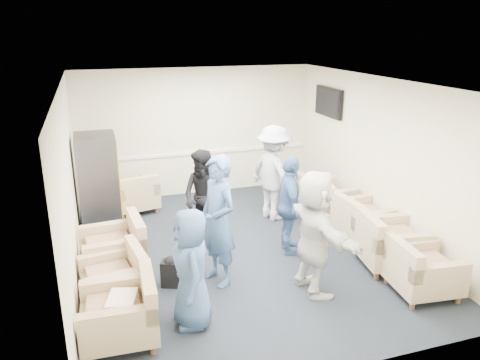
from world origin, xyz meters
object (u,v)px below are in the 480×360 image
object	(u,v)px
armchair_left_near	(124,314)
armchair_right_far	(322,201)
armchair_corner	(135,196)
person_mid_right	(290,206)
armchair_left_far	(117,249)
armchair_right_midnear	(387,244)
person_mid_left	(218,221)
person_front_left	(191,269)
person_back_left	(204,198)
person_front_right	(315,233)
person_back_right	(274,173)
armchair_right_midfar	(358,221)
armchair_left_mid	(118,279)
vending_machine	(99,182)
armchair_right_near	(419,271)

from	to	relation	value
armchair_left_near	armchair_right_far	world-z (taller)	armchair_right_far
armchair_corner	person_mid_right	bearing A→B (deg)	118.64
armchair_left_far	person_mid_right	bearing A→B (deg)	80.87
armchair_corner	armchair_right_midnear	bearing A→B (deg)	122.90
armchair_left_far	armchair_right_far	distance (m)	3.92
armchair_left_near	person_mid_right	bearing A→B (deg)	121.15
person_mid_left	armchair_corner	bearing A→B (deg)	176.15
person_front_left	person_back_left	xyz separation A→B (m)	(0.69, 2.17, 0.05)
armchair_left_near	person_front_right	size ratio (longest dim) A/B	0.51
armchair_right_far	person_back_right	distance (m)	1.06
armchair_right_midnear	armchair_right_midfar	bearing A→B (deg)	3.97
armchair_right_far	person_mid_right	world-z (taller)	person_mid_right
armchair_left_mid	person_back_left	size ratio (longest dim) A/B	0.55
armchair_corner	person_back_left	distance (m)	2.10
armchair_left_near	armchair_right_midfar	size ratio (longest dim) A/B	0.93
person_mid_left	person_front_left	bearing A→B (deg)	-52.61
armchair_right_midnear	person_mid_right	size ratio (longest dim) A/B	0.65
person_back_left	person_front_right	bearing A→B (deg)	-14.74
person_back_right	armchair_right_midfar	bearing A→B (deg)	-163.07
armchair_right_midnear	person_front_left	size ratio (longest dim) A/B	0.69
armchair_left_mid	vending_machine	distance (m)	2.64
vending_machine	person_back_right	xyz separation A→B (m)	(3.11, -0.59, 0.04)
person_mid_left	person_front_right	distance (m)	1.33
armchair_right_midfar	person_front_right	size ratio (longest dim) A/B	0.54
armchair_right_near	armchair_right_midnear	distance (m)	0.81
armchair_left_far	person_back_left	bearing A→B (deg)	105.62
vending_machine	person_front_right	world-z (taller)	person_front_right
person_back_right	person_front_left	bearing A→B (deg)	122.46
person_mid_right	person_front_right	world-z (taller)	person_front_right
person_back_left	armchair_left_mid	bearing A→B (deg)	-91.60
armchair_right_midfar	armchair_corner	bearing A→B (deg)	49.65
armchair_right_midfar	person_back_left	xyz separation A→B (m)	(-2.50, 0.71, 0.45)
armchair_right_far	vending_machine	size ratio (longest dim) A/B	0.57
armchair_left_far	armchair_right_far	xyz separation A→B (m)	(3.82, 0.88, 0.01)
vending_machine	person_back_left	distance (m)	2.03
armchair_left_near	armchair_left_mid	distance (m)	0.89
person_back_right	person_mid_right	size ratio (longest dim) A/B	1.12
armchair_left_far	armchair_right_far	bearing A→B (deg)	98.35
armchair_left_far	armchair_corner	world-z (taller)	armchair_left_far
vending_machine	person_front_right	xyz separation A→B (m)	(2.67, -3.16, 0.01)
armchair_right_midnear	armchair_right_midfar	size ratio (longest dim) A/B	1.10
armchair_right_near	person_mid_right	bearing A→B (deg)	40.93
armchair_corner	person_back_right	bearing A→B (deg)	143.04
armchair_left_near	person_mid_left	xyz separation A→B (m)	(1.39, 0.94, 0.59)
armchair_left_far	armchair_right_near	bearing A→B (deg)	59.05
armchair_left_mid	person_back_left	bearing A→B (deg)	123.45
person_back_right	armchair_left_far	bearing A→B (deg)	92.08
person_back_right	person_front_right	bearing A→B (deg)	150.50
armchair_left_mid	person_mid_left	distance (m)	1.53
person_back_left	vending_machine	bearing A→B (deg)	-170.45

